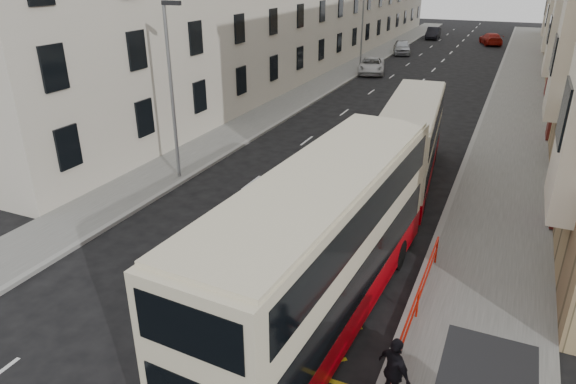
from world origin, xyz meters
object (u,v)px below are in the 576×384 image
at_px(car_dark, 433,33).
at_px(white_van, 371,66).
at_px(double_decker_rear, 410,142).
at_px(car_red, 491,39).
at_px(street_lamp_near, 172,84).
at_px(car_silver, 402,47).
at_px(street_lamp_far, 363,22).
at_px(pedestrian_far, 394,372).
at_px(double_decker_front, 323,248).

bearing_deg(car_dark, white_van, -95.44).
relative_size(double_decker_rear, car_red, 1.93).
relative_size(street_lamp_near, car_silver, 1.70).
bearing_deg(white_van, car_dark, 74.27).
bearing_deg(car_silver, street_lamp_near, -105.77).
relative_size(street_lamp_far, car_silver, 1.70).
bearing_deg(street_lamp_far, pedestrian_far, -72.24).
height_order(street_lamp_near, street_lamp_far, same).
distance_m(double_decker_front, car_dark, 65.72).
relative_size(street_lamp_far, car_red, 1.53).
bearing_deg(street_lamp_far, double_decker_rear, -68.77).
xyz_separation_m(street_lamp_far, double_decker_front, (10.04, -37.30, -2.26)).
distance_m(double_decker_front, car_silver, 50.71).
relative_size(street_lamp_far, double_decker_front, 0.68).
bearing_deg(double_decker_rear, street_lamp_near, -163.31).
distance_m(street_lamp_far, white_van, 4.09).
xyz_separation_m(street_lamp_far, car_silver, (1.18, 12.61, -3.83)).
bearing_deg(pedestrian_far, white_van, -35.91).
height_order(car_silver, car_dark, car_silver).
bearing_deg(car_silver, white_van, -104.31).
bearing_deg(street_lamp_near, car_silver, 88.41).
relative_size(double_decker_rear, car_dark, 2.10).
relative_size(double_decker_rear, pedestrian_far, 5.66).
bearing_deg(white_van, double_decker_front, -90.15).
xyz_separation_m(car_silver, car_dark, (0.99, 15.32, -0.01)).
distance_m(street_lamp_near, street_lamp_far, 30.00).
xyz_separation_m(double_decker_front, pedestrian_far, (2.66, -2.37, -1.34)).
bearing_deg(pedestrian_far, car_dark, -43.40).
bearing_deg(car_red, car_dark, -37.66).
distance_m(pedestrian_far, car_red, 64.65).
distance_m(double_decker_rear, car_silver, 39.58).
bearing_deg(car_dark, street_lamp_far, -97.81).
bearing_deg(street_lamp_near, double_decker_rear, 21.99).
bearing_deg(car_red, car_silver, 37.34).
height_order(double_decker_rear, pedestrian_far, double_decker_rear).
distance_m(street_lamp_near, car_dark, 58.11).
height_order(white_van, car_red, car_red).
bearing_deg(car_silver, car_dark, 72.10).
distance_m(street_lamp_near, pedestrian_far, 16.36).
xyz_separation_m(double_decker_front, double_decker_rear, (0.04, 11.36, -0.37)).
bearing_deg(car_red, double_decker_rear, 73.17).
relative_size(street_lamp_near, pedestrian_far, 4.50).
relative_size(street_lamp_far, car_dark, 1.67).
relative_size(pedestrian_far, car_red, 0.34).
bearing_deg(white_van, street_lamp_near, -105.87).
relative_size(street_lamp_near, car_dark, 1.67).
height_order(street_lamp_far, car_dark, street_lamp_far).
distance_m(double_decker_rear, pedestrian_far, 14.01).
height_order(street_lamp_near, pedestrian_far, street_lamp_near).
xyz_separation_m(street_lamp_near, car_dark, (2.17, 57.94, -3.85)).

